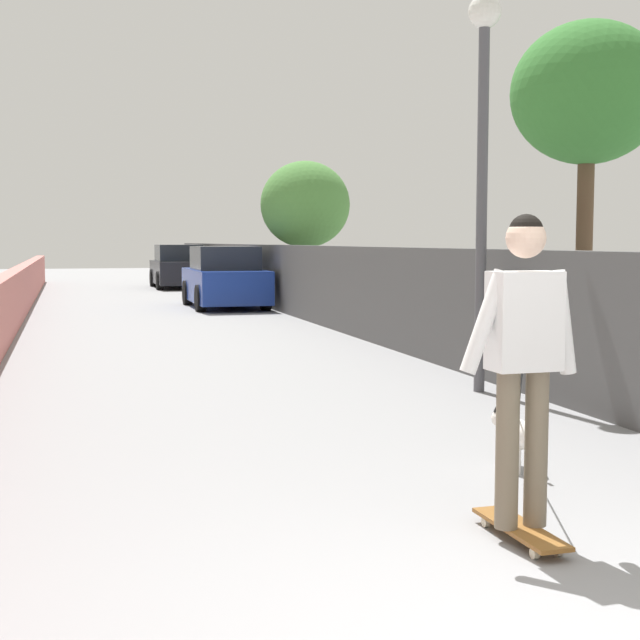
% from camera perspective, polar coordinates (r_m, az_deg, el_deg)
% --- Properties ---
extents(ground_plane, '(80.00, 80.00, 0.00)m').
position_cam_1_polar(ground_plane, '(17.08, -8.95, -0.70)').
color(ground_plane, gray).
extents(fence_right, '(48.00, 0.30, 1.58)m').
position_cam_1_polar(fence_right, '(15.71, 2.84, 1.76)').
color(fence_right, '#4C4C4C').
rests_on(fence_right, ground).
extents(tree_right_near, '(2.22, 2.22, 3.65)m').
position_cam_1_polar(tree_right_near, '(22.64, -0.94, 7.24)').
color(tree_right_near, brown).
rests_on(tree_right_near, ground).
extents(tree_right_mid, '(1.96, 1.96, 4.46)m').
position_cam_1_polar(tree_right_mid, '(12.36, 16.50, 13.35)').
color(tree_right_mid, brown).
rests_on(tree_right_mid, ground).
extents(lamp_post, '(0.36, 0.36, 4.32)m').
position_cam_1_polar(lamp_post, '(10.25, 10.22, 12.09)').
color(lamp_post, '#4C4C51').
rests_on(lamp_post, ground).
extents(skateboard, '(0.80, 0.22, 0.08)m').
position_cam_1_polar(skateboard, '(5.33, 12.48, -12.72)').
color(skateboard, brown).
rests_on(skateboard, ground).
extents(person_skateboarder, '(0.23, 0.71, 1.74)m').
position_cam_1_polar(person_skateboarder, '(5.11, 12.70, -1.52)').
color(person_skateboarder, '#726651').
rests_on(person_skateboarder, skateboard).
extents(dog, '(1.77, 0.86, 1.06)m').
position_cam_1_polar(dog, '(6.86, 12.16, -6.92)').
color(dog, white).
rests_on(dog, ground).
extents(car_near, '(3.86, 1.80, 1.54)m').
position_cam_1_polar(car_near, '(22.94, -6.00, 2.57)').
color(car_near, navy).
rests_on(car_near, ground).
extents(car_far, '(3.96, 1.80, 1.54)m').
position_cam_1_polar(car_far, '(32.77, -8.89, 3.26)').
color(car_far, black).
rests_on(car_far, ground).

